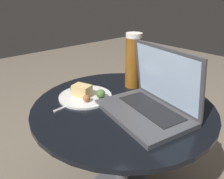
{
  "coord_description": "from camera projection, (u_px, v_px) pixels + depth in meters",
  "views": [
    {
      "loc": [
        0.56,
        -0.56,
        0.94
      ],
      "look_at": [
        -0.02,
        -0.04,
        0.59
      ],
      "focal_mm": 35.0,
      "sensor_mm": 36.0,
      "label": 1
    }
  ],
  "objects": [
    {
      "name": "snack_plate",
      "position": [
        85.0,
        94.0,
        0.94
      ],
      "size": [
        0.23,
        0.23,
        0.06
      ],
      "color": "silver",
      "rests_on": "table"
    },
    {
      "name": "fork",
      "position": [
        75.0,
        103.0,
        0.89
      ],
      "size": [
        0.03,
        0.17,
        0.0
      ],
      "color": "#B2B2B7",
      "rests_on": "table"
    },
    {
      "name": "laptop",
      "position": [
        151.0,
        101.0,
        0.8
      ],
      "size": [
        0.37,
        0.29,
        0.24
      ],
      "color": "#47474C",
      "rests_on": "table"
    },
    {
      "name": "beer_glass",
      "position": [
        133.0,
        61.0,
        1.01
      ],
      "size": [
        0.07,
        0.07,
        0.25
      ],
      "color": "brown",
      "rests_on": "table"
    },
    {
      "name": "table",
      "position": [
        123.0,
        127.0,
        0.94
      ],
      "size": [
        0.73,
        0.73,
        0.52
      ],
      "color": "#515156",
      "rests_on": "ground_plane"
    }
  ]
}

